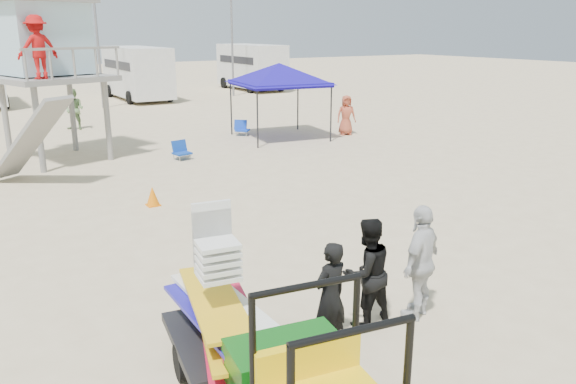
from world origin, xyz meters
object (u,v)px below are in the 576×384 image
man_left (330,296)px  lifeguard_tower (44,45)px  surf_trailer (220,313)px  canopy_blue (279,67)px

man_left → lifeguard_tower: lifeguard_tower is taller
surf_trailer → canopy_blue: size_ratio=0.64×
surf_trailer → canopy_blue: bearing=56.4°
canopy_blue → man_left: bearing=-118.5°
surf_trailer → man_left: bearing=-11.2°
man_left → canopy_blue: bearing=-127.7°
surf_trailer → lifeguard_tower: lifeguard_tower is taller
man_left → canopy_blue: size_ratio=0.43×
surf_trailer → canopy_blue: (9.09, 13.67, 2.06)m
surf_trailer → lifeguard_tower: bearing=87.9°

